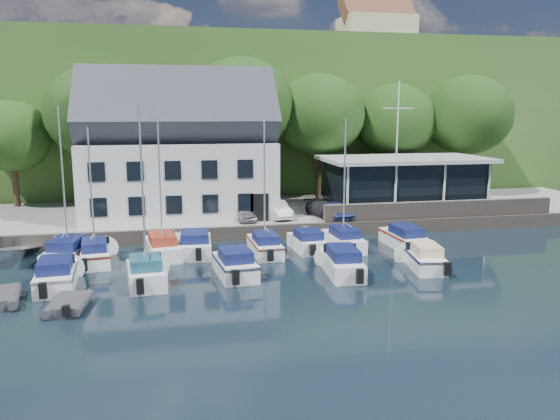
# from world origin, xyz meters

# --- Properties ---
(ground) EXTENTS (180.00, 180.00, 0.00)m
(ground) POSITION_xyz_m (0.00, 0.00, 0.00)
(ground) COLOR black
(ground) RESTS_ON ground
(quay) EXTENTS (60.00, 13.00, 1.00)m
(quay) POSITION_xyz_m (0.00, 17.50, 0.50)
(quay) COLOR gray
(quay) RESTS_ON ground
(quay_face) EXTENTS (60.00, 0.30, 1.00)m
(quay_face) POSITION_xyz_m (0.00, 11.00, 0.50)
(quay_face) COLOR #63594F
(quay_face) RESTS_ON ground
(hillside) EXTENTS (160.00, 75.00, 16.00)m
(hillside) POSITION_xyz_m (0.00, 62.00, 8.00)
(hillside) COLOR #2E551F
(hillside) RESTS_ON ground
(field_patch) EXTENTS (50.00, 30.00, 0.30)m
(field_patch) POSITION_xyz_m (8.00, 70.00, 16.15)
(field_patch) COLOR #5D6934
(field_patch) RESTS_ON hillside
(farmhouse) EXTENTS (10.40, 7.00, 8.20)m
(farmhouse) POSITION_xyz_m (22.00, 52.00, 20.10)
(farmhouse) COLOR beige
(farmhouse) RESTS_ON hillside
(harbor_building) EXTENTS (14.40, 8.20, 8.70)m
(harbor_building) POSITION_xyz_m (-7.00, 16.50, 5.35)
(harbor_building) COLOR silver
(harbor_building) RESTS_ON quay
(club_pavilion) EXTENTS (13.20, 7.20, 4.10)m
(club_pavilion) POSITION_xyz_m (11.00, 16.00, 3.05)
(club_pavilion) COLOR black
(club_pavilion) RESTS_ON quay
(seawall) EXTENTS (18.00, 0.50, 1.20)m
(seawall) POSITION_xyz_m (12.00, 11.40, 1.60)
(seawall) COLOR #63594F
(seawall) RESTS_ON quay
(gangway) EXTENTS (1.20, 6.00, 1.40)m
(gangway) POSITION_xyz_m (-16.50, 9.00, 0.00)
(gangway) COLOR silver
(gangway) RESTS_ON ground
(car_silver) EXTENTS (1.76, 3.35, 1.09)m
(car_silver) POSITION_xyz_m (-2.58, 12.98, 1.54)
(car_silver) COLOR #9E9EA2
(car_silver) RESTS_ON quay
(car_white) EXTENTS (1.90, 3.97, 1.25)m
(car_white) POSITION_xyz_m (-0.05, 13.53, 1.63)
(car_white) COLOR silver
(car_white) RESTS_ON quay
(car_dgrey) EXTENTS (2.42, 4.07, 1.11)m
(car_dgrey) POSITION_xyz_m (3.50, 13.46, 1.55)
(car_dgrey) COLOR #2C2C31
(car_dgrey) RESTS_ON quay
(car_blue) EXTENTS (1.79, 3.57, 1.17)m
(car_blue) POSITION_xyz_m (4.27, 12.74, 1.59)
(car_blue) COLOR navy
(car_blue) RESTS_ON quay
(flagpole) EXTENTS (2.39, 0.20, 9.98)m
(flagpole) POSITION_xyz_m (9.00, 12.97, 5.99)
(flagpole) COLOR silver
(flagpole) RESTS_ON quay
(tree_0) EXTENTS (6.34, 6.34, 8.66)m
(tree_0) POSITION_xyz_m (-20.21, 22.57, 5.33)
(tree_0) COLOR #133710
(tree_0) RESTS_ON quay
(tree_1) EXTENTS (8.34, 8.34, 11.39)m
(tree_1) POSITION_xyz_m (-13.43, 21.75, 6.70)
(tree_1) COLOR #133710
(tree_1) RESTS_ON quay
(tree_2) EXTENTS (9.01, 9.01, 12.32)m
(tree_2) POSITION_xyz_m (-1.51, 21.73, 7.16)
(tree_2) COLOR #133710
(tree_2) RESTS_ON quay
(tree_3) EXTENTS (8.12, 8.12, 11.09)m
(tree_3) POSITION_xyz_m (5.48, 22.17, 6.55)
(tree_3) COLOR #133710
(tree_3) RESTS_ON quay
(tree_4) EXTENTS (7.54, 7.54, 10.30)m
(tree_4) POSITION_xyz_m (12.92, 22.66, 6.15)
(tree_4) COLOR #133710
(tree_4) RESTS_ON quay
(tree_5) EXTENTS (8.09, 8.09, 11.05)m
(tree_5) POSITION_xyz_m (19.53, 21.34, 6.53)
(tree_5) COLOR #133710
(tree_5) RESTS_ON quay
(boat_r1_0) EXTENTS (2.99, 6.90, 9.01)m
(boat_r1_0) POSITION_xyz_m (-13.78, 7.79, 4.51)
(boat_r1_0) COLOR white
(boat_r1_0) RESTS_ON ground
(boat_r1_1) EXTENTS (2.53, 6.17, 8.68)m
(boat_r1_1) POSITION_xyz_m (-12.17, 7.18, 4.34)
(boat_r1_1) COLOR white
(boat_r1_1) RESTS_ON ground
(boat_r1_2) EXTENTS (2.71, 6.31, 8.93)m
(boat_r1_2) POSITION_xyz_m (-8.30, 7.82, 4.46)
(boat_r1_2) COLOR white
(boat_r1_2) RESTS_ON ground
(boat_r1_3) EXTENTS (2.47, 5.90, 1.50)m
(boat_r1_3) POSITION_xyz_m (-6.34, 7.96, 0.75)
(boat_r1_3) COLOR white
(boat_r1_3) RESTS_ON ground
(boat_r1_4) EXTENTS (1.92, 6.16, 8.48)m
(boat_r1_4) POSITION_xyz_m (-2.05, 7.20, 4.24)
(boat_r1_4) COLOR white
(boat_r1_4) RESTS_ON ground
(boat_r1_5) EXTENTS (2.30, 5.16, 1.36)m
(boat_r1_5) POSITION_xyz_m (0.79, 7.59, 0.68)
(boat_r1_5) COLOR white
(boat_r1_5) RESTS_ON ground
(boat_r1_6) EXTENTS (2.18, 6.22, 8.64)m
(boat_r1_6) POSITION_xyz_m (3.20, 7.60, 4.32)
(boat_r1_6) COLOR white
(boat_r1_6) RESTS_ON ground
(boat_r1_7) EXTENTS (2.13, 6.59, 1.50)m
(boat_r1_7) POSITION_xyz_m (7.17, 7.00, 0.75)
(boat_r1_7) COLOR white
(boat_r1_7) RESTS_ON ground
(boat_r2_0) EXTENTS (2.42, 6.12, 1.54)m
(boat_r2_0) POSITION_xyz_m (-13.49, 2.85, 0.77)
(boat_r2_0) COLOR white
(boat_r2_0) RESTS_ON ground
(boat_r2_1) EXTENTS (2.52, 5.46, 9.39)m
(boat_r2_1) POSITION_xyz_m (-9.06, 2.36, 4.70)
(boat_r2_1) COLOR white
(boat_r2_1) RESTS_ON ground
(boat_r2_2) EXTENTS (2.56, 5.66, 1.54)m
(boat_r2_2) POSITION_xyz_m (-4.41, 2.94, 0.77)
(boat_r2_2) COLOR white
(boat_r2_2) RESTS_ON ground
(boat_r2_3) EXTENTS (2.32, 6.61, 1.54)m
(boat_r2_3) POSITION_xyz_m (1.37, 2.28, 0.77)
(boat_r2_3) COLOR white
(boat_r2_3) RESTS_ON ground
(boat_r2_4) EXTENTS (2.57, 5.52, 1.46)m
(boat_r2_4) POSITION_xyz_m (6.26, 2.22, 0.73)
(boat_r2_4) COLOR white
(boat_r2_4) RESTS_ON ground
(dinghy_1) EXTENTS (1.96, 2.99, 0.66)m
(dinghy_1) POSITION_xyz_m (-12.36, -0.62, 0.33)
(dinghy_1) COLOR #36353A
(dinghy_1) RESTS_ON ground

